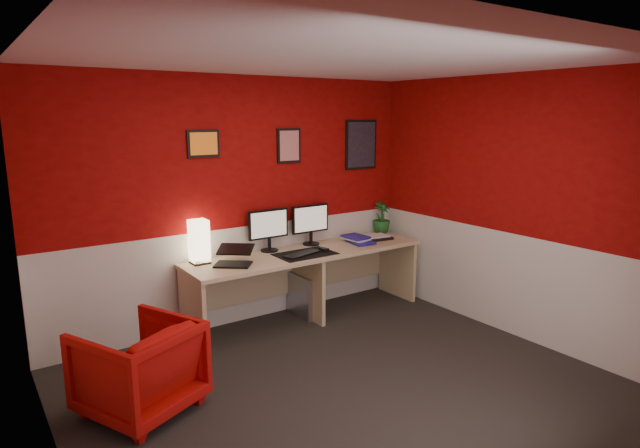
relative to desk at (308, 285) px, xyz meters
The scene contains 28 objects.
ground 1.56m from the desk, 112.48° to the right, with size 4.00×3.50×0.01m, color black.
ceiling 2.62m from the desk, 112.48° to the right, with size 4.00×3.50×0.01m, color white.
wall_back 1.11m from the desk, 149.32° to the left, with size 4.00×0.01×2.50m, color #970D0B.
wall_front 3.33m from the desk, 100.44° to the right, with size 4.00×0.01×2.50m, color #970D0B.
wall_left 3.07m from the desk, 151.44° to the right, with size 0.01×3.50×2.50m, color #970D0B.
wall_right 2.18m from the desk, 44.72° to the right, with size 0.01×3.50×2.50m, color #970D0B.
wainscot_back 0.69m from the desk, 149.68° to the left, with size 4.00×0.01×1.00m, color silver.
wainscot_front 3.21m from the desk, 100.46° to the right, with size 4.00×0.01×1.00m, color silver.
wainscot_left 2.94m from the desk, 151.40° to the right, with size 0.01×3.50×1.00m, color silver.
wainscot_right 2.00m from the desk, 44.83° to the right, with size 0.01×3.50×1.00m, color silver.
desk is the anchor object (origin of this frame).
shoji_lamp 1.25m from the desk, 169.23° to the left, with size 0.16×0.16×0.40m, color #FFE5B2.
laptop 0.99m from the desk, behind, with size 0.33×0.23×0.22m, color black.
monitor_left 0.76m from the desk, 144.11° to the left, with size 0.45×0.06×0.58m, color black.
monitor_right 0.72m from the desk, 48.94° to the left, with size 0.45×0.06×0.58m, color black.
desk_mat 0.39m from the desk, 135.24° to the right, with size 0.60×0.38×0.01m, color black.
keyboard 0.42m from the desk, 141.75° to the right, with size 0.42×0.14×0.02m, color black.
mouse 0.42m from the desk, 36.99° to the right, with size 0.06×0.10×0.03m, color black.
book_bottom 0.68m from the desk, ahead, with size 0.23×0.31×0.03m, color #27229E.
book_middle 0.68m from the desk, ahead, with size 0.21×0.29×0.02m, color silver.
book_top 0.69m from the desk, ahead, with size 0.21×0.28×0.03m, color #27229E.
zen_tray 1.01m from the desk, ahead, with size 0.35×0.25×0.03m, color black.
potted_plant 1.35m from the desk, 10.78° to the left, with size 0.21×0.21×0.37m, color #19591E.
pc_tower 0.18m from the desk, 71.98° to the left, with size 0.20×0.45×0.45m, color #99999E.
armchair 2.15m from the desk, 157.74° to the right, with size 0.72×0.74×0.67m, color #AC0D09.
art_left 1.80m from the desk, 160.91° to the left, with size 0.32×0.02×0.26m, color orange.
art_center 1.47m from the desk, 91.60° to the left, with size 0.28×0.02×0.36m, color red.
art_right 1.74m from the desk, 18.94° to the left, with size 0.44×0.02×0.56m, color black.
Camera 1 is at (-2.35, -3.04, 2.11)m, focal length 29.79 mm.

